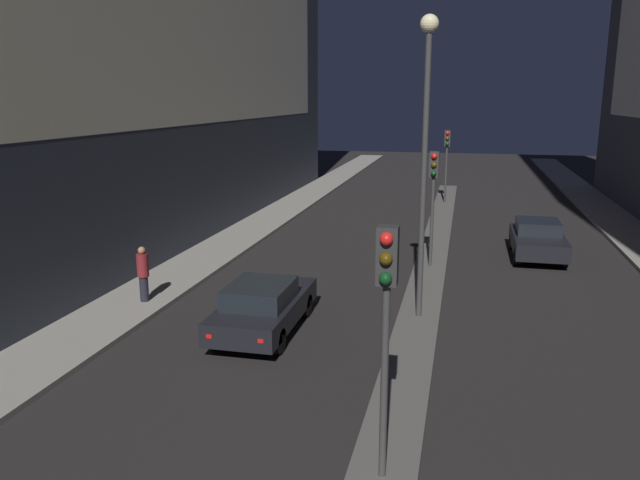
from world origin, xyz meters
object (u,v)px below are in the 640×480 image
(street_lamp, at_px, (426,126))
(car_left_lane, at_px, (263,306))
(traffic_light_near, at_px, (386,297))
(pedestrian_on_left_sidewalk, at_px, (143,273))
(traffic_light_mid, at_px, (433,182))
(traffic_light_far, at_px, (447,150))
(car_right_lane, at_px, (538,239))

(street_lamp, relative_size, car_left_lane, 1.82)
(street_lamp, bearing_deg, traffic_light_near, -90.00)
(traffic_light_near, bearing_deg, car_left_lane, 123.78)
(street_lamp, bearing_deg, pedestrian_on_left_sidewalk, -175.34)
(traffic_light_near, xyz_separation_m, traffic_light_mid, (0.00, 13.19, 0.00))
(traffic_light_far, distance_m, car_right_lane, 12.50)
(traffic_light_mid, relative_size, street_lamp, 0.51)
(traffic_light_near, bearing_deg, street_lamp, 90.00)
(pedestrian_on_left_sidewalk, bearing_deg, traffic_light_mid, 36.88)
(traffic_light_mid, relative_size, traffic_light_far, 1.00)
(traffic_light_far, height_order, car_left_lane, traffic_light_far)
(street_lamp, xyz_separation_m, car_right_lane, (3.94, 8.04, -4.62))
(car_left_lane, bearing_deg, pedestrian_on_left_sidewalk, 163.35)
(car_right_lane, height_order, pedestrian_on_left_sidewalk, pedestrian_on_left_sidewalk)
(traffic_light_mid, xyz_separation_m, car_left_lane, (-3.94, -7.30, -2.44))
(street_lamp, bearing_deg, car_right_lane, 63.87)
(traffic_light_mid, relative_size, car_right_lane, 1.00)
(car_right_lane, bearing_deg, car_left_lane, -128.44)
(traffic_light_near, height_order, car_left_lane, traffic_light_near)
(car_right_lane, bearing_deg, traffic_light_near, -103.99)
(traffic_light_far, height_order, pedestrian_on_left_sidewalk, traffic_light_far)
(traffic_light_near, relative_size, pedestrian_on_left_sidewalk, 2.47)
(traffic_light_mid, relative_size, car_left_lane, 0.94)
(street_lamp, distance_m, car_right_lane, 10.07)
(traffic_light_far, xyz_separation_m, pedestrian_on_left_sidewalk, (-8.08, -20.31, -2.13))
(traffic_light_near, relative_size, car_left_lane, 0.94)
(traffic_light_far, bearing_deg, traffic_light_mid, -90.00)
(traffic_light_far, bearing_deg, car_left_lane, -100.37)
(car_right_lane, xyz_separation_m, pedestrian_on_left_sidewalk, (-12.02, -8.70, 0.30))
(street_lamp, distance_m, car_left_lane, 6.37)
(traffic_light_mid, distance_m, pedestrian_on_left_sidewalk, 10.32)
(traffic_light_far, relative_size, street_lamp, 0.51)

